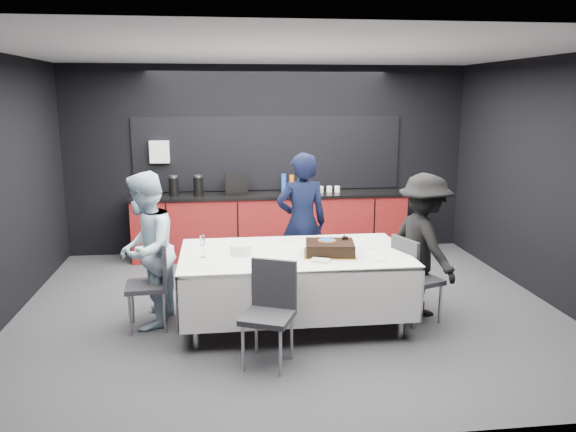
# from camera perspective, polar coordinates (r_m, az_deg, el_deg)

# --- Properties ---
(ground) EXTENTS (6.00, 6.00, 0.00)m
(ground) POSITION_cam_1_polar(r_m,az_deg,el_deg) (6.42, 0.11, -9.39)
(ground) COLOR #3D3E42
(ground) RESTS_ON ground
(room_shell) EXTENTS (6.04, 5.04, 2.82)m
(room_shell) POSITION_cam_1_polar(r_m,az_deg,el_deg) (5.99, 0.12, 7.38)
(room_shell) COLOR white
(room_shell) RESTS_ON ground
(kitchenette) EXTENTS (4.10, 0.64, 2.05)m
(kitchenette) POSITION_cam_1_polar(r_m,az_deg,el_deg) (8.37, -1.88, -0.36)
(kitchenette) COLOR maroon
(kitchenette) RESTS_ON ground
(party_table) EXTENTS (2.32, 1.32, 0.78)m
(party_table) POSITION_cam_1_polar(r_m,az_deg,el_deg) (5.83, 0.60, -4.97)
(party_table) COLOR #99999E
(party_table) RESTS_ON ground
(cake_assembly) EXTENTS (0.57, 0.49, 0.17)m
(cake_assembly) POSITION_cam_1_polar(r_m,az_deg,el_deg) (5.70, 4.27, -3.26)
(cake_assembly) COLOR gold
(cake_assembly) RESTS_ON party_table
(plate_stack) EXTENTS (0.22, 0.22, 0.10)m
(plate_stack) POSITION_cam_1_polar(r_m,az_deg,el_deg) (5.72, -4.80, -3.37)
(plate_stack) COLOR white
(plate_stack) RESTS_ON party_table
(loose_plate_near) EXTENTS (0.20, 0.20, 0.01)m
(loose_plate_near) POSITION_cam_1_polar(r_m,az_deg,el_deg) (5.35, -2.92, -4.97)
(loose_plate_near) COLOR white
(loose_plate_near) RESTS_ON party_table
(loose_plate_right_a) EXTENTS (0.20, 0.20, 0.01)m
(loose_plate_right_a) POSITION_cam_1_polar(r_m,az_deg,el_deg) (6.02, 8.10, -3.12)
(loose_plate_right_a) COLOR white
(loose_plate_right_a) RESTS_ON party_table
(loose_plate_right_b) EXTENTS (0.18, 0.18, 0.01)m
(loose_plate_right_b) POSITION_cam_1_polar(r_m,az_deg,el_deg) (5.60, 9.17, -4.33)
(loose_plate_right_b) COLOR white
(loose_plate_right_b) RESTS_ON party_table
(loose_plate_far) EXTENTS (0.18, 0.18, 0.01)m
(loose_plate_far) POSITION_cam_1_polar(r_m,az_deg,el_deg) (6.19, -0.22, -2.55)
(loose_plate_far) COLOR white
(loose_plate_far) RESTS_ON party_table
(fork_pile) EXTENTS (0.21, 0.18, 0.03)m
(fork_pile) POSITION_cam_1_polar(r_m,az_deg,el_deg) (5.45, 3.31, -4.54)
(fork_pile) COLOR white
(fork_pile) RESTS_ON party_table
(champagne_flute) EXTENTS (0.06, 0.06, 0.22)m
(champagne_flute) POSITION_cam_1_polar(r_m,az_deg,el_deg) (5.62, -8.68, -2.61)
(champagne_flute) COLOR white
(champagne_flute) RESTS_ON party_table
(chair_left) EXTENTS (0.45, 0.45, 0.92)m
(chair_left) POSITION_cam_1_polar(r_m,az_deg,el_deg) (5.92, -13.39, -6.11)
(chair_left) COLOR #2A2A2F
(chair_left) RESTS_ON ground
(chair_right) EXTENTS (0.54, 0.54, 0.92)m
(chair_right) POSITION_cam_1_polar(r_m,az_deg,el_deg) (6.03, 12.50, -5.72)
(chair_right) COLOR #2A2A2F
(chair_right) RESTS_ON ground
(chair_near) EXTENTS (0.55, 0.55, 0.92)m
(chair_near) POSITION_cam_1_polar(r_m,az_deg,el_deg) (5.05, -1.80, -9.02)
(chair_near) COLOR #2A2A2F
(chair_near) RESTS_ON ground
(person_center) EXTENTS (0.65, 0.46, 1.70)m
(person_center) POSITION_cam_1_polar(r_m,az_deg,el_deg) (6.74, 1.41, -0.74)
(person_center) COLOR black
(person_center) RESTS_ON ground
(person_left) EXTENTS (0.72, 0.87, 1.61)m
(person_left) POSITION_cam_1_polar(r_m,az_deg,el_deg) (5.93, -14.28, -3.40)
(person_left) COLOR silver
(person_left) RESTS_ON ground
(person_right) EXTENTS (0.80, 1.11, 1.55)m
(person_right) POSITION_cam_1_polar(r_m,az_deg,el_deg) (6.24, 13.59, -2.86)
(person_right) COLOR black
(person_right) RESTS_ON ground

